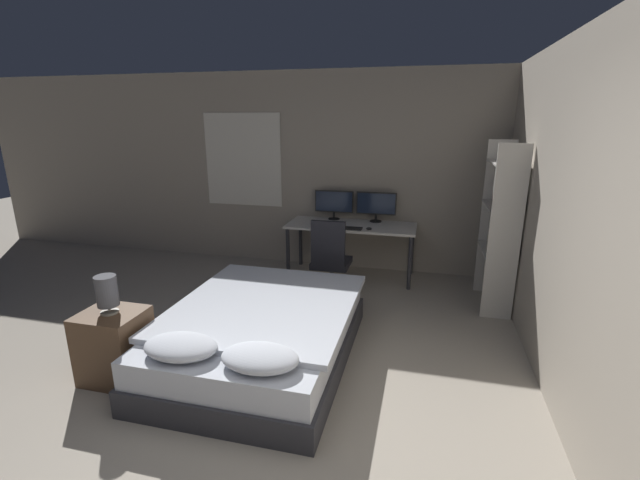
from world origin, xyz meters
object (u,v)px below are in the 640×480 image
object	(u,v)px
bedside_lamp	(107,292)
monitor_left	(334,203)
bed	(261,334)
computer_mouse	(369,229)
office_chair	(330,267)
bookshelf	(501,222)
nightstand	(115,346)
monitor_right	(376,205)
desk	(351,230)
keyboard	(348,228)

from	to	relation	value
bedside_lamp	monitor_left	xyz separation A→B (m)	(1.15, 3.06, 0.19)
bed	computer_mouse	size ratio (longest dim) A/B	29.45
office_chair	bookshelf	world-z (taller)	bookshelf
office_chair	bed	bearing A→B (deg)	-100.50
bedside_lamp	computer_mouse	bearing A→B (deg)	56.51
nightstand	bedside_lamp	world-z (taller)	bedside_lamp
monitor_left	monitor_right	world-z (taller)	same
desk	monitor_left	xyz separation A→B (m)	(-0.29, 0.24, 0.31)
monitor_left	office_chair	xyz separation A→B (m)	(0.18, -0.98, -0.59)
monitor_right	keyboard	bearing A→B (deg)	-121.35
bedside_lamp	bookshelf	distance (m)	3.90
bed	keyboard	size ratio (longest dim) A/B	5.88
keyboard	computer_mouse	distance (m)	0.27
monitor_left	desk	bearing A→B (deg)	-39.58
bedside_lamp	monitor_left	bearing A→B (deg)	69.34
monitor_left	keyboard	world-z (taller)	monitor_left
bedside_lamp	monitor_left	world-z (taller)	monitor_left
monitor_right	office_chair	world-z (taller)	monitor_right
bedside_lamp	monitor_right	xyz separation A→B (m)	(1.73, 3.06, 0.19)
desk	monitor_right	distance (m)	0.49
monitor_right	bookshelf	xyz separation A→B (m)	(1.45, -0.82, 0.04)
bedside_lamp	keyboard	size ratio (longest dim) A/B	0.89
bedside_lamp	bookshelf	world-z (taller)	bookshelf
office_chair	bedside_lamp	bearing A→B (deg)	-122.64
keyboard	monitor_left	bearing A→B (deg)	121.35
keyboard	bookshelf	bearing A→B (deg)	-11.29
desk	computer_mouse	size ratio (longest dim) A/B	24.11
bed	computer_mouse	distance (m)	2.18
desk	office_chair	size ratio (longest dim) A/B	1.75
bedside_lamp	desk	size ratio (longest dim) A/B	0.18
desk	nightstand	bearing A→B (deg)	-117.12
desk	monitor_left	size ratio (longest dim) A/B	3.15
bed	bookshelf	bearing A→B (deg)	38.10
monitor_right	keyboard	xyz separation A→B (m)	(-0.29, -0.48, -0.22)
bookshelf	bedside_lamp	bearing A→B (deg)	-144.94
monitor_left	computer_mouse	size ratio (longest dim) A/B	7.64
nightstand	bookshelf	size ratio (longest dim) A/B	0.32
bed	bedside_lamp	bearing A→B (deg)	-151.87
nightstand	bedside_lamp	xyz separation A→B (m)	(0.00, 0.00, 0.47)
keyboard	office_chair	bearing A→B (deg)	-102.63
bedside_lamp	keyboard	bearing A→B (deg)	60.80
bed	office_chair	xyz separation A→B (m)	(0.28, 1.52, 0.12)
desk	keyboard	xyz separation A→B (m)	(-0.00, -0.24, 0.08)
nightstand	monitor_right	size ratio (longest dim) A/B	1.10
desk	monitor_left	world-z (taller)	monitor_left
nightstand	computer_mouse	xyz separation A→B (m)	(1.71, 2.58, 0.45)
keyboard	nightstand	bearing A→B (deg)	-119.20
bedside_lamp	office_chair	bearing A→B (deg)	57.36
monitor_left	office_chair	bearing A→B (deg)	-79.80
monitor_left	computer_mouse	distance (m)	0.76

